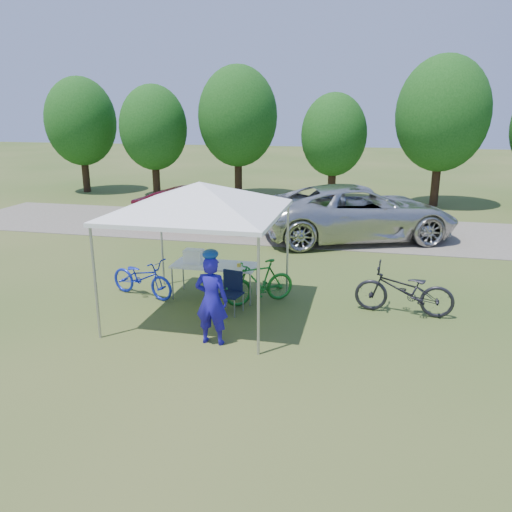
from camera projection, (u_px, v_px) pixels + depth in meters
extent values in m
plane|color=#2D5119|center=(203.00, 314.00, 10.32)|extent=(100.00, 100.00, 0.00)
cube|color=gray|center=(275.00, 228.00, 17.81)|extent=(24.00, 5.00, 0.02)
cylinder|color=#A5A5AA|center=(95.00, 284.00, 8.94)|extent=(0.05, 0.05, 2.10)
cylinder|color=#A5A5AA|center=(258.00, 297.00, 8.30)|extent=(0.05, 0.05, 2.10)
cylinder|color=#A5A5AA|center=(162.00, 243.00, 11.75)|extent=(0.05, 0.05, 2.10)
cylinder|color=#A5A5AA|center=(288.00, 250.00, 11.11)|extent=(0.05, 0.05, 2.10)
cube|color=white|center=(200.00, 212.00, 9.72)|extent=(3.15, 3.15, 0.08)
pyramid|color=white|center=(199.00, 182.00, 9.55)|extent=(4.53, 4.53, 0.55)
cylinder|color=#382314|center=(86.00, 173.00, 25.49)|extent=(0.36, 0.36, 1.89)
ellipsoid|color=#144711|center=(81.00, 121.00, 24.77)|extent=(3.46, 3.46, 4.32)
cylinder|color=#382314|center=(156.00, 178.00, 24.38)|extent=(0.36, 0.36, 1.75)
ellipsoid|color=#144711|center=(153.00, 128.00, 23.72)|extent=(3.20, 3.20, 4.00)
cylinder|color=#382314|center=(238.00, 176.00, 24.06)|extent=(0.36, 0.36, 2.03)
ellipsoid|color=#144711|center=(238.00, 116.00, 23.28)|extent=(3.71, 3.71, 4.64)
cylinder|color=#382314|center=(332.00, 183.00, 22.97)|extent=(0.36, 0.36, 1.61)
ellipsoid|color=#144711|center=(334.00, 135.00, 22.36)|extent=(2.94, 2.94, 3.68)
cylinder|color=#382314|center=(435.00, 182.00, 21.67)|extent=(0.36, 0.36, 2.10)
ellipsoid|color=#144711|center=(442.00, 114.00, 20.87)|extent=(3.84, 3.84, 4.80)
cube|color=white|center=(215.00, 265.00, 11.04)|extent=(1.87, 0.78, 0.04)
cylinder|color=#A5A5AA|center=(172.00, 283.00, 11.02)|extent=(0.04, 0.04, 0.73)
cylinder|color=#A5A5AA|center=(250.00, 290.00, 10.65)|extent=(0.04, 0.04, 0.73)
cylinder|color=#A5A5AA|center=(183.00, 274.00, 11.65)|extent=(0.04, 0.04, 0.73)
cylinder|color=#A5A5AA|center=(257.00, 280.00, 11.27)|extent=(0.04, 0.04, 0.73)
cube|color=black|center=(230.00, 294.00, 10.25)|extent=(0.52, 0.52, 0.04)
cube|color=black|center=(233.00, 280.00, 10.39)|extent=(0.44, 0.13, 0.44)
cylinder|color=#A5A5AA|center=(219.00, 307.00, 10.17)|extent=(0.02, 0.02, 0.39)
cylinder|color=#A5A5AA|center=(237.00, 308.00, 10.09)|extent=(0.02, 0.02, 0.39)
cylinder|color=#A5A5AA|center=(224.00, 300.00, 10.53)|extent=(0.02, 0.02, 0.39)
cylinder|color=#A5A5AA|center=(242.00, 301.00, 10.45)|extent=(0.02, 0.02, 0.39)
cube|color=white|center=(194.00, 257.00, 11.10)|extent=(0.40, 0.27, 0.27)
cube|color=white|center=(193.00, 250.00, 11.06)|extent=(0.42, 0.29, 0.04)
cylinder|color=gold|center=(239.00, 265.00, 10.86)|extent=(0.09, 0.09, 0.07)
imported|color=#1C14A3|center=(212.00, 300.00, 8.80)|extent=(0.60, 0.40, 1.64)
imported|color=#1526BF|center=(142.00, 277.00, 11.18)|extent=(1.79, 1.05, 0.89)
imported|color=#197021|center=(259.00, 282.00, 10.76)|extent=(1.56, 1.32, 0.97)
imported|color=black|center=(404.00, 290.00, 10.16)|extent=(2.02, 0.85, 1.04)
imported|color=silver|center=(358.00, 212.00, 16.03)|extent=(6.90, 4.96, 1.75)
imported|color=#530D1D|center=(194.00, 208.00, 17.57)|extent=(4.39, 1.94, 1.40)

